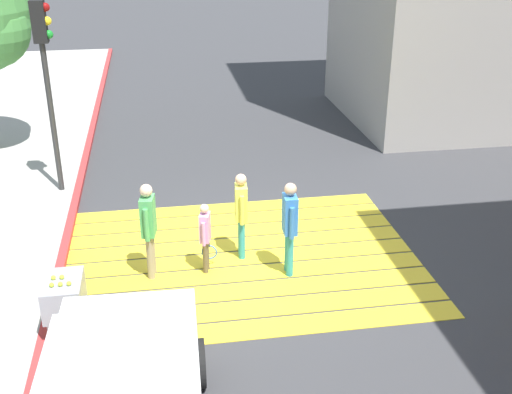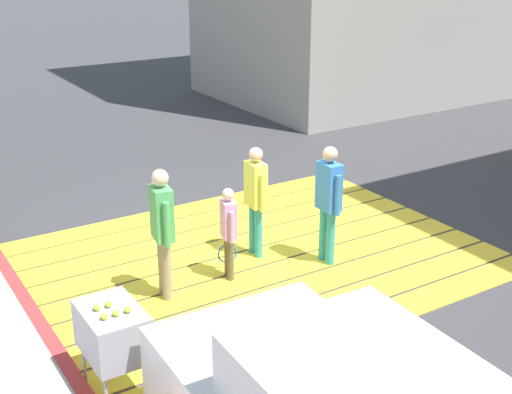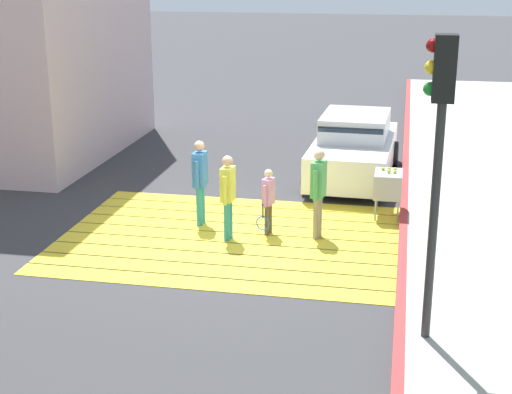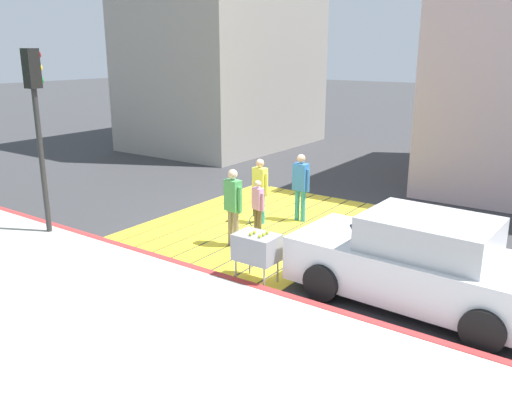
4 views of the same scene
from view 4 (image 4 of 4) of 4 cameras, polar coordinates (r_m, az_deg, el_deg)
name	(u,v)px [view 4 (image 4 of 4)]	position (r m, az deg, el deg)	size (l,w,h in m)	color
ground_plane	(262,224)	(13.24, 0.69, -2.92)	(120.00, 120.00, 0.00)	#38383A
crosswalk_stripes	(262,224)	(13.24, 0.69, -2.89)	(6.40, 4.90, 0.01)	yellow
sidewalk_west	(72,308)	(9.50, -19.22, -11.21)	(4.80, 40.00, 0.12)	#ADA8A0
curb_painted	(171,263)	(10.87, -9.14, -7.01)	(0.16, 40.00, 0.13)	#BC3333
building_far_north	(223,0)	(24.20, -3.57, 20.50)	(8.00, 6.03, 12.56)	gray
car_parked_near_curb	(419,263)	(9.39, 17.22, -6.85)	(2.11, 4.36, 1.57)	white
traffic_light_corner	(36,105)	(12.69, -22.61, 9.14)	(0.39, 0.28, 4.24)	#2D2D2D
tennis_ball_cart	(257,247)	(9.76, 0.08, -5.47)	(0.56, 0.80, 1.02)	#99999E
pedestrian_adult_lead	(301,183)	(13.23, 4.84, 1.55)	(0.23, 0.50, 1.73)	teal
pedestrian_adult_trailing	(233,202)	(11.48, -2.50, -0.55)	(0.28, 0.50, 1.74)	gray
pedestrian_adult_side	(260,186)	(13.03, 0.43, 1.16)	(0.24, 0.48, 1.65)	teal
pedestrian_child_with_racket	(258,204)	(12.31, 0.18, -0.77)	(0.33, 0.41, 1.31)	brown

